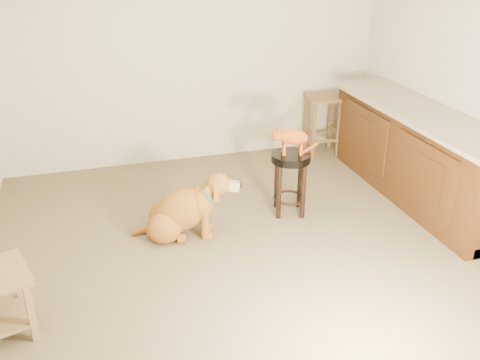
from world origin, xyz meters
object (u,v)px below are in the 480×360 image
object	(u,v)px
tabby_kitten	(291,138)
padded_stool	(290,171)
wood_stool	(322,124)
golden_retriever	(182,211)

from	to	relation	value
tabby_kitten	padded_stool	bearing A→B (deg)	-5.72
wood_stool	golden_retriever	distance (m)	2.54
golden_retriever	padded_stool	bearing A→B (deg)	20.44
golden_retriever	tabby_kitten	xyz separation A→B (m)	(1.08, 0.13, 0.54)
padded_stool	tabby_kitten	xyz separation A→B (m)	(-0.01, 0.00, 0.34)
padded_stool	wood_stool	world-z (taller)	wood_stool
golden_retriever	tabby_kitten	distance (m)	1.22
golden_retriever	wood_stool	bearing A→B (deg)	49.52
padded_stool	tabby_kitten	world-z (taller)	tabby_kitten
padded_stool	tabby_kitten	distance (m)	0.34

